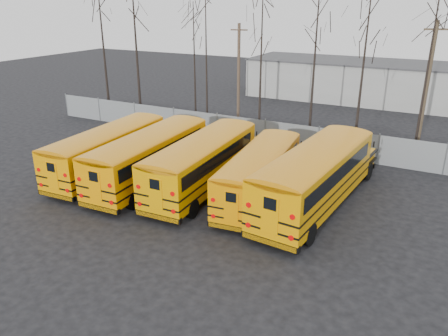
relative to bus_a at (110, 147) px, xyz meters
The scene contains 18 objects.
ground 7.09m from the bus_a, 22.05° to the right, with size 120.00×120.00×0.00m, color black.
fence 11.40m from the bus_a, 55.93° to the left, with size 40.00×0.04×2.00m, color gray.
distant_building 30.59m from the bus_a, 74.12° to the left, with size 22.00×8.00×4.00m, color #ACADA7.
bus_a is the anchor object (origin of this frame).
bus_b 3.08m from the bus_a, ahead, with size 2.98×11.20×3.11m.
bus_c 6.34m from the bus_a, ahead, with size 2.96×11.22×3.11m.
bus_d 9.69m from the bus_a, ahead, with size 3.37×10.37×2.85m.
bus_e 12.71m from the bus_a, ahead, with size 3.83×12.10×3.33m.
utility_pole_left 15.91m from the bus_a, 85.82° to the left, with size 1.48×0.39×8.35m.
utility_pole_right 22.17m from the bus_a, 41.75° to the left, with size 1.54×0.63×8.92m.
tree_0 19.13m from the bus_a, 132.10° to the left, with size 0.26×0.26×11.95m, color black.
tree_1 15.94m from the bus_a, 121.18° to the left, with size 0.26×0.26×12.39m, color black.
tree_2 14.82m from the bus_a, 99.94° to the left, with size 0.26×0.26×10.06m, color black.
tree_3 13.18m from the bus_a, 91.48° to the left, with size 0.26×0.26×11.43m, color black.
tree_4 13.47m from the bus_a, 68.48° to the left, with size 0.26×0.26×10.72m, color black.
tree_5 17.43m from the bus_a, 61.45° to the left, with size 0.26×0.26×11.60m, color black.
tree_6 17.90m from the bus_a, 45.49° to the left, with size 0.26×0.26×10.80m, color black.
tree_7 22.18m from the bus_a, 41.25° to the left, with size 0.26×0.26×12.98m, color black.
Camera 1 is at (11.64, -16.68, 10.19)m, focal length 35.00 mm.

